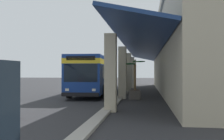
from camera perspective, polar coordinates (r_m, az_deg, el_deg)
ground at (r=25.98m, az=10.62°, el=-4.74°), size 120.00×120.00×0.00m
curb_strip at (r=23.30m, az=3.36°, el=-5.08°), size 35.01×0.50×0.12m
transit_bus at (r=21.36m, az=-4.01°, el=-0.67°), size 11.30×3.10×3.34m
pedestrian at (r=10.65m, az=-23.45°, el=-5.73°), size 0.67×0.33×1.63m
potted_palm at (r=17.20m, az=5.41°, el=-4.63°), size 1.62×1.69×2.72m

